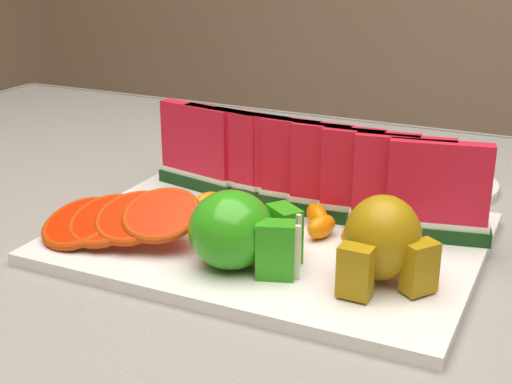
% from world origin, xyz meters
% --- Properties ---
extents(table, '(1.40, 0.90, 0.75)m').
position_xyz_m(table, '(0.00, 0.00, 0.65)').
color(table, '#452819').
rests_on(table, ground).
extents(tablecloth, '(1.53, 1.03, 0.20)m').
position_xyz_m(tablecloth, '(0.00, 0.00, 0.72)').
color(tablecloth, gray).
rests_on(tablecloth, table).
extents(platter, '(0.40, 0.30, 0.01)m').
position_xyz_m(platter, '(-0.00, 0.01, 0.76)').
color(platter, silver).
rests_on(platter, tablecloth).
extents(apple_cluster, '(0.11, 0.09, 0.07)m').
position_xyz_m(apple_cluster, '(0.00, -0.07, 0.80)').
color(apple_cluster, '#3F8F13').
rests_on(apple_cluster, platter).
extents(pear_cluster, '(0.09, 0.09, 0.07)m').
position_xyz_m(pear_cluster, '(0.13, -0.05, 0.81)').
color(pear_cluster, '#AB7718').
rests_on(pear_cluster, platter).
extents(side_plate, '(0.23, 0.23, 0.01)m').
position_xyz_m(side_plate, '(0.09, 0.24, 0.76)').
color(side_plate, silver).
rests_on(side_plate, tablecloth).
extents(fork, '(0.10, 0.18, 0.00)m').
position_xyz_m(fork, '(-0.10, 0.18, 0.76)').
color(fork, silver).
rests_on(fork, tablecloth).
extents(watermelon_row, '(0.39, 0.07, 0.10)m').
position_xyz_m(watermelon_row, '(0.01, 0.07, 0.82)').
color(watermelon_row, '#093809').
rests_on(watermelon_row, platter).
extents(orange_fan_front, '(0.17, 0.11, 0.05)m').
position_xyz_m(orange_fan_front, '(-0.12, -0.07, 0.79)').
color(orange_fan_front, orange).
rests_on(orange_fan_front, platter).
extents(orange_fan_back, '(0.28, 0.09, 0.04)m').
position_xyz_m(orange_fan_back, '(-0.03, 0.14, 0.79)').
color(orange_fan_back, orange).
rests_on(orange_fan_back, platter).
extents(tangerine_segments, '(0.20, 0.07, 0.02)m').
position_xyz_m(tangerine_segments, '(0.01, 0.02, 0.78)').
color(tangerine_segments, orange).
rests_on(tangerine_segments, platter).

